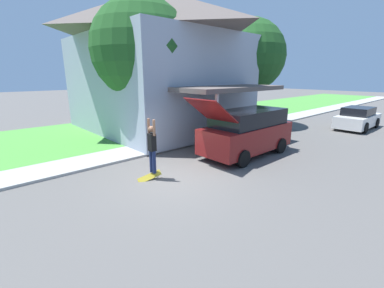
{
  "coord_description": "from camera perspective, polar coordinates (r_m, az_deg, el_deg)",
  "views": [
    {
      "loc": [
        6.73,
        -5.16,
        3.52
      ],
      "look_at": [
        -0.09,
        1.02,
        1.03
      ],
      "focal_mm": 24.0,
      "sensor_mm": 36.0,
      "label": 1
    }
  ],
  "objects": [
    {
      "name": "lawn_tree_far",
      "position": [
        18.93,
        12.51,
        18.55
      ],
      "size": [
        4.9,
        4.9,
        7.14
      ],
      "color": "brown",
      "rests_on": "lawn"
    },
    {
      "name": "house",
      "position": [
        17.4,
        -7.93,
        18.09
      ],
      "size": [
        12.8,
        9.01,
        8.44
      ],
      "color": "#99A3B2",
      "rests_on": "lawn"
    },
    {
      "name": "skateboard",
      "position": [
        9.03,
        -9.41,
        -7.19
      ],
      "size": [
        0.37,
        0.78,
        0.39
      ],
      "color": "#A89323",
      "rests_on": "ground_plane"
    },
    {
      "name": "sidewalk",
      "position": [
        15.59,
        4.94,
        2.24
      ],
      "size": [
        1.8,
        80.0,
        0.1
      ],
      "color": "#9E9E99",
      "rests_on": "ground_plane"
    },
    {
      "name": "lawn_tree_near",
      "position": [
        13.93,
        -11.11,
        19.83
      ],
      "size": [
        5.04,
        5.04,
        7.17
      ],
      "color": "brown",
      "rests_on": "lawn"
    },
    {
      "name": "lawn",
      "position": [
        18.8,
        -4.93,
        4.43
      ],
      "size": [
        10.0,
        80.0,
        0.08
      ],
      "color": "#478E38",
      "rests_on": "ground_plane"
    },
    {
      "name": "ground_plane",
      "position": [
        9.18,
        -4.37,
        -7.43
      ],
      "size": [
        120.0,
        120.0,
        0.0
      ],
      "primitive_type": "plane",
      "color": "#54514F"
    },
    {
      "name": "car_down_street",
      "position": [
        20.55,
        32.89,
        4.79
      ],
      "size": [
        1.85,
        4.22,
        1.44
      ],
      "color": "silver",
      "rests_on": "ground_plane"
    },
    {
      "name": "skateboarder",
      "position": [
        8.72,
        -8.87,
        -0.39
      ],
      "size": [
        0.41,
        0.22,
        1.86
      ],
      "color": "#192347",
      "rests_on": "ground_plane"
    },
    {
      "name": "suv_parked",
      "position": [
        11.69,
        12.14,
        2.75
      ],
      "size": [
        2.03,
        5.29,
        2.7
      ],
      "color": "maroon",
      "rests_on": "ground_plane"
    }
  ]
}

